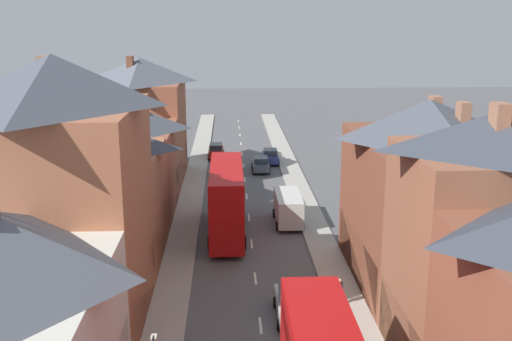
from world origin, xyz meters
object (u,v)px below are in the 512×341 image
Objects in this scene: car_mid_black at (293,304)px; car_mid_white at (227,167)px; double_decker_bus_lead at (227,199)px; delivery_van at (288,207)px; car_parked_left_b at (216,151)px; car_parked_left_a at (270,156)px; car_near_blue at (261,164)px; pedestrian_mid_left at (339,290)px.

car_mid_white is at bearing 96.55° from car_mid_black.
double_decker_bus_lead is 5.64m from delivery_van.
car_parked_left_b is 0.79× the size of delivery_van.
car_parked_left_a is 36.19m from car_mid_black.
car_mid_black is at bearing -82.90° from car_parked_left_b.
car_parked_left_b reaches higher than car_mid_black.
car_parked_left_a is 6.85m from car_mid_white.
car_near_blue is 3.78m from car_mid_white.
car_mid_black is at bearing -83.45° from car_mid_white.
car_mid_white is (-3.60, -1.17, 0.03)m from car_near_blue.
car_mid_white is (-4.90, -4.79, 0.00)m from car_parked_left_a.
double_decker_bus_lead is 2.59× the size of car_mid_black.
car_mid_white reaches higher than car_parked_left_a.
double_decker_bus_lead is 2.74× the size of car_near_blue.
car_near_blue is 8.36m from car_parked_left_b.
car_mid_black is (-0.00, -32.54, 0.02)m from car_near_blue.
double_decker_bus_lead reaches higher than pedestrian_mid_left.
pedestrian_mid_left reaches higher than car_mid_white.
car_parked_left_a is at bearing 44.35° from car_mid_white.
car_near_blue is at bearing 94.41° from delivery_van.
delivery_van is at bearing 95.88° from pedestrian_mid_left.
car_parked_left_a is 0.94× the size of car_mid_black.
car_parked_left_b is at bearing 97.10° from car_mid_black.
car_mid_white is at bearing -162.05° from car_near_blue.
double_decker_bus_lead is 2.62× the size of car_parked_left_b.
double_decker_bus_lead is 6.71× the size of pedestrian_mid_left.
car_parked_left_a is 0.95× the size of car_parked_left_b.
double_decker_bus_lead is at bearing -90.03° from car_mid_white.
double_decker_bus_lead reaches higher than delivery_van.
car_parked_left_a is 2.43× the size of pedestrian_mid_left.
car_parked_left_b is at bearing 92.85° from double_decker_bus_lead.
car_mid_black is 15.77m from delivery_van.
car_mid_white is 16.43m from delivery_van.
car_mid_black is 31.58m from car_mid_white.
car_near_blue is 31.48m from pedestrian_mid_left.
delivery_van reaches higher than car_near_blue.
pedestrian_mid_left is (2.80, -31.35, 0.22)m from car_near_blue.
car_parked_left_a is 20.47m from delivery_van.
car_near_blue is 1.01× the size of car_parked_left_a.
car_parked_left_b is (-1.29, 25.97, -1.96)m from double_decker_bus_lead.
delivery_van is at bearing -72.64° from car_mid_white.
double_decker_bus_lead reaches higher than car_near_blue.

